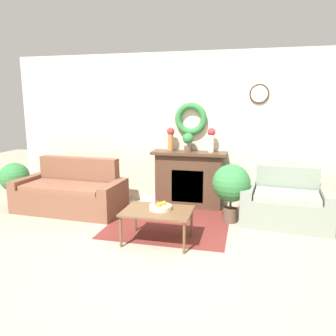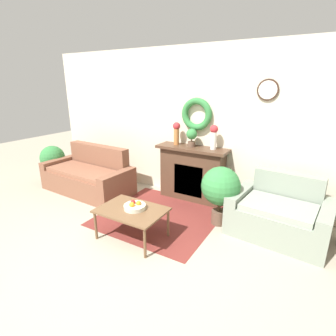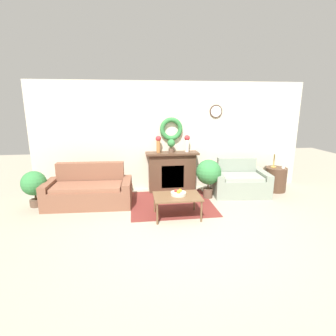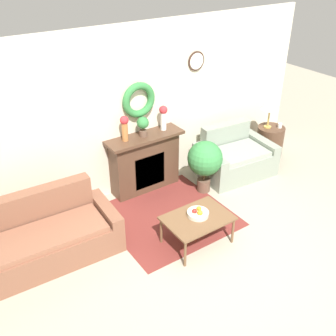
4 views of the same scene
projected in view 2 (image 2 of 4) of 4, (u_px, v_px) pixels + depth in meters
The scene contains 13 objects.
ground_plane at pixel (107, 270), 3.04m from camera, with size 16.00×16.00×0.00m, color #9E937F.
floor_rug at pixel (160, 216), 4.29m from camera, with size 1.80×1.74×0.01m.
wall_back at pixel (199, 125), 4.69m from camera, with size 6.80×0.18×2.70m.
fireplace at pixel (192, 173), 4.80m from camera, with size 1.30×0.41×1.00m.
couch_left at pixel (89, 176), 5.22m from camera, with size 1.86×0.95×0.88m.
loveseat_right at pixel (280, 214), 3.71m from camera, with size 1.38×1.02×0.84m.
coffee_table at pixel (132, 212), 3.58m from camera, with size 0.91×0.64×0.44m.
fruit_bowl at pixel (135, 206), 3.56m from camera, with size 0.30×0.30×0.12m.
vase_on_mantel_left at pixel (176, 132), 4.74m from camera, with size 0.14×0.14×0.41m.
vase_on_mantel_right at pixel (214, 135), 4.39m from camera, with size 0.14×0.14×0.42m.
potted_plant_on_mantel at pixel (192, 136), 4.58m from camera, with size 0.19×0.19×0.33m.
potted_plant_floor_by_couch at pixel (53, 159), 5.75m from camera, with size 0.52×0.52×0.78m.
potted_plant_floor_by_loveseat at pixel (221, 188), 3.88m from camera, with size 0.58×0.58×0.91m.
Camera 2 is at (1.90, -1.81, 2.07)m, focal length 28.00 mm.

